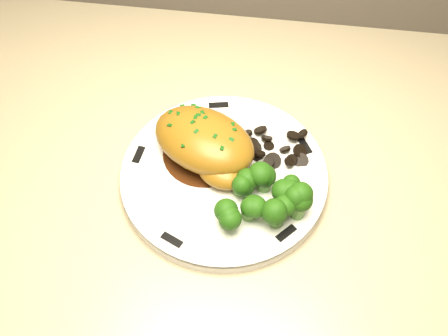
# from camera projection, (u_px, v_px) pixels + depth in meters

# --- Properties ---
(counter) EXTENTS (2.02, 0.67, 0.99)m
(counter) POSITION_uv_depth(u_px,v_px,m) (1.00, 276.00, 1.10)
(counter) COLOR #4D3523
(counter) RESTS_ON ground
(plate) EXTENTS (0.34, 0.34, 0.02)m
(plate) POSITION_uv_depth(u_px,v_px,m) (224.00, 177.00, 0.70)
(plate) COLOR white
(plate) RESTS_ON counter
(rim_accent_0) EXTENTS (0.02, 0.03, 0.00)m
(rim_accent_0) POSITION_uv_depth(u_px,v_px,m) (305.00, 146.00, 0.72)
(rim_accent_0) COLOR black
(rim_accent_0) RESTS_ON plate
(rim_accent_1) EXTENTS (0.03, 0.01, 0.00)m
(rim_accent_1) POSITION_uv_depth(u_px,v_px,m) (219.00, 105.00, 0.76)
(rim_accent_1) COLOR black
(rim_accent_1) RESTS_ON plate
(rim_accent_2) EXTENTS (0.01, 0.03, 0.00)m
(rim_accent_2) POSITION_uv_depth(u_px,v_px,m) (139.00, 155.00, 0.71)
(rim_accent_2) COLOR black
(rim_accent_2) RESTS_ON plate
(rim_accent_3) EXTENTS (0.03, 0.02, 0.00)m
(rim_accent_3) POSITION_uv_depth(u_px,v_px,m) (172.00, 240.00, 0.64)
(rim_accent_3) COLOR black
(rim_accent_3) RESTS_ON plate
(rim_accent_4) EXTENTS (0.02, 0.03, 0.00)m
(rim_accent_4) POSITION_uv_depth(u_px,v_px,m) (286.00, 233.00, 0.64)
(rim_accent_4) COLOR black
(rim_accent_4) RESTS_ON plate
(gravy_pool) EXTENTS (0.11, 0.11, 0.00)m
(gravy_pool) POSITION_uv_depth(u_px,v_px,m) (205.00, 153.00, 0.71)
(gravy_pool) COLOR #38190A
(gravy_pool) RESTS_ON plate
(chicken_breast) EXTENTS (0.16, 0.14, 0.05)m
(chicken_breast) POSITION_uv_depth(u_px,v_px,m) (206.00, 144.00, 0.69)
(chicken_breast) COLOR #906119
(chicken_breast) RESTS_ON plate
(mushroom_pile) EXTENTS (0.08, 0.06, 0.02)m
(mushroom_pile) POSITION_uv_depth(u_px,v_px,m) (271.00, 151.00, 0.71)
(mushroom_pile) COLOR black
(mushroom_pile) RESTS_ON plate
(broccoli_florets) EXTENTS (0.11, 0.08, 0.04)m
(broccoli_florets) POSITION_uv_depth(u_px,v_px,m) (264.00, 197.00, 0.64)
(broccoli_florets) COLOR #55893A
(broccoli_florets) RESTS_ON plate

